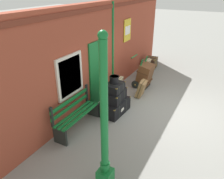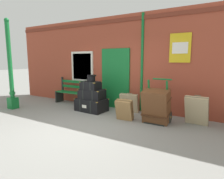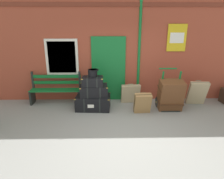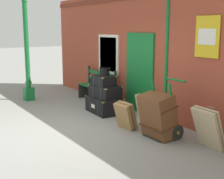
% 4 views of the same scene
% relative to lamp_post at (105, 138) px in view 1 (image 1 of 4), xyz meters
% --- Properties ---
extents(ground_plane, '(60.00, 60.00, 0.00)m').
position_rel_lamp_post_xyz_m(ground_plane, '(3.41, -0.46, -1.18)').
color(ground_plane, gray).
extents(brick_facade, '(10.40, 0.35, 3.20)m').
position_rel_lamp_post_xyz_m(brick_facade, '(3.39, 2.13, 0.42)').
color(brick_facade, '#9E422D').
rests_on(brick_facade, ground).
extents(lamp_post, '(0.28, 0.28, 3.09)m').
position_rel_lamp_post_xyz_m(lamp_post, '(0.00, 0.00, 0.00)').
color(lamp_post, '#146B2D').
rests_on(lamp_post, ground).
extents(platform_bench, '(1.60, 0.43, 1.01)m').
position_rel_lamp_post_xyz_m(platform_bench, '(1.35, 1.70, -0.74)').
color(platform_bench, '#146B2D').
rests_on(platform_bench, ground).
extents(steamer_trunk_base, '(1.05, 0.71, 0.43)m').
position_rel_lamp_post_xyz_m(steamer_trunk_base, '(2.59, 1.16, -0.97)').
color(steamer_trunk_base, black).
rests_on(steamer_trunk_base, ground).
extents(steamer_trunk_middle, '(0.84, 0.60, 0.33)m').
position_rel_lamp_post_xyz_m(steamer_trunk_middle, '(2.61, 1.17, -0.60)').
color(steamer_trunk_middle, black).
rests_on(steamer_trunk_middle, steamer_trunk_base).
extents(steamer_trunk_top, '(0.62, 0.46, 0.27)m').
position_rel_lamp_post_xyz_m(steamer_trunk_top, '(2.59, 1.14, -0.31)').
color(steamer_trunk_top, black).
rests_on(steamer_trunk_top, steamer_trunk_middle).
extents(round_hatbox, '(0.31, 0.28, 0.22)m').
position_rel_lamp_post_xyz_m(round_hatbox, '(2.60, 1.17, -0.06)').
color(round_hatbox, black).
rests_on(round_hatbox, steamer_trunk_top).
extents(porters_trolley, '(0.71, 0.65, 1.19)m').
position_rel_lamp_post_xyz_m(porters_trolley, '(4.87, 1.19, -0.91)').
color(porters_trolley, black).
rests_on(porters_trolley, ground).
extents(large_brown_trunk, '(0.70, 0.60, 0.95)m').
position_rel_lamp_post_xyz_m(large_brown_trunk, '(4.87, 1.02, -0.71)').
color(large_brown_trunk, brown).
rests_on(large_brown_trunk, ground).
extents(suitcase_oxblood, '(0.49, 0.37, 0.62)m').
position_rel_lamp_post_xyz_m(suitcase_oxblood, '(4.02, 0.82, -0.88)').
color(suitcase_oxblood, olive).
rests_on(suitcase_oxblood, ground).
extents(suitcase_caramel, '(0.59, 0.44, 0.81)m').
position_rel_lamp_post_xyz_m(suitcase_caramel, '(5.83, 1.40, -0.78)').
color(suitcase_caramel, tan).
rests_on(suitcase_caramel, ground).
extents(suitcase_slate, '(0.62, 0.29, 0.64)m').
position_rel_lamp_post_xyz_m(suitcase_slate, '(3.77, 1.64, -0.87)').
color(suitcase_slate, tan).
rests_on(suitcase_slate, ground).
extents(corner_trunk, '(0.72, 0.54, 0.49)m').
position_rel_lamp_post_xyz_m(corner_trunk, '(7.09, 1.51, -0.94)').
color(corner_trunk, '#332319').
rests_on(corner_trunk, ground).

